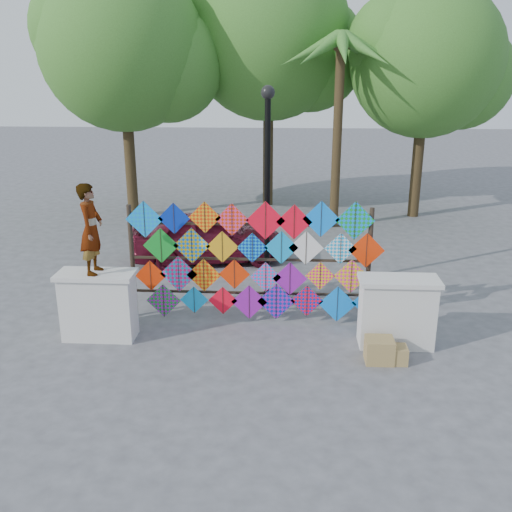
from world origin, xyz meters
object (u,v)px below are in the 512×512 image
at_px(sedan, 208,236).
at_px(lamppost, 267,175).
at_px(vendor_woman, 91,229).
at_px(kite_rack, 254,261).

distance_m(sedan, lamppost, 3.48).
bearing_deg(vendor_woman, lamppost, -53.76).
xyz_separation_m(kite_rack, sedan, (-1.39, 3.61, -0.58)).
bearing_deg(kite_rack, vendor_woman, -161.67).
distance_m(kite_rack, vendor_woman, 3.07).
bearing_deg(kite_rack, sedan, 111.00).
relative_size(vendor_woman, lamppost, 0.36).
bearing_deg(lamppost, sedan, 124.30).
height_order(sedan, lamppost, lamppost).
distance_m(kite_rack, lamppost, 1.94).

